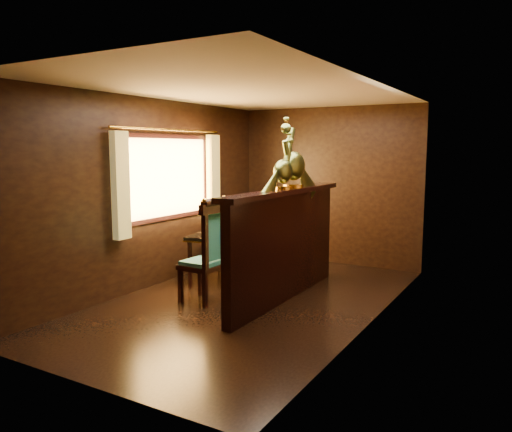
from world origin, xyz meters
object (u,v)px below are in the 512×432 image
object	(u,v)px
dining_table	(224,237)
chair_left	(210,248)
peacock_left	(283,161)
peacock_right	(294,153)
chair_right	(247,237)

from	to	relation	value
dining_table	chair_left	world-z (taller)	chair_left
peacock_left	peacock_right	xyz separation A→B (m)	(0.00, 0.28, 0.09)
dining_table	peacock_right	xyz separation A→B (m)	(1.16, -0.18, 1.17)
chair_right	peacock_right	xyz separation A→B (m)	(0.86, -0.33, 1.17)
dining_table	peacock_right	bearing A→B (deg)	-20.80
chair_right	peacock_right	size ratio (longest dim) A/B	1.39
chair_left	dining_table	bearing A→B (deg)	117.60
chair_right	peacock_right	distance (m)	1.49
dining_table	chair_right	distance (m)	0.33
chair_left	peacock_right	world-z (taller)	peacock_right
dining_table	peacock_left	size ratio (longest dim) A/B	1.90
chair_left	chair_right	world-z (taller)	chair_left
peacock_left	dining_table	bearing A→B (deg)	158.28
peacock_left	peacock_right	distance (m)	0.29
dining_table	chair_left	size ratio (longest dim) A/B	1.00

